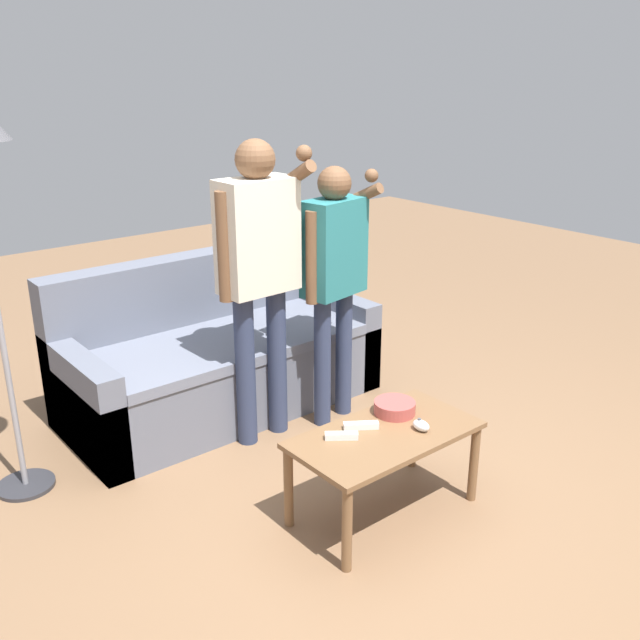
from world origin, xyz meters
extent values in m
plane|color=brown|center=(0.00, 0.00, 0.00)|extent=(12.00, 12.00, 0.00)
cube|color=slate|center=(-0.04, 1.34, 0.21)|extent=(1.86, 0.85, 0.41)
cube|color=slate|center=(-0.04, 1.27, 0.44)|extent=(1.58, 0.73, 0.06)
cube|color=slate|center=(-0.04, 1.67, 0.65)|extent=(1.86, 0.18, 0.48)
cube|color=slate|center=(-0.89, 1.34, 0.28)|extent=(0.14, 0.85, 0.57)
cube|color=slate|center=(0.82, 1.34, 0.28)|extent=(0.14, 0.85, 0.57)
cube|color=brown|center=(-0.04, -0.08, 0.41)|extent=(0.87, 0.46, 0.03)
cylinder|color=brown|center=(-0.44, -0.28, 0.20)|extent=(0.04, 0.04, 0.39)
cylinder|color=brown|center=(0.36, -0.28, 0.20)|extent=(0.04, 0.04, 0.39)
cylinder|color=brown|center=(-0.44, 0.12, 0.20)|extent=(0.04, 0.04, 0.39)
cylinder|color=brown|center=(0.36, 0.12, 0.20)|extent=(0.04, 0.04, 0.39)
cylinder|color=#B24C47|center=(0.12, 0.03, 0.45)|extent=(0.20, 0.20, 0.06)
ellipsoid|color=white|center=(0.10, -0.17, 0.44)|extent=(0.06, 0.09, 0.05)
cylinder|color=#4C4C51|center=(0.10, -0.16, 0.47)|extent=(0.02, 0.02, 0.01)
cylinder|color=#2D2D33|center=(-1.27, 1.19, 0.01)|extent=(0.28, 0.28, 0.02)
cylinder|color=gray|center=(-1.27, 1.19, 0.85)|extent=(0.03, 0.03, 1.66)
cylinder|color=#2D3856|center=(-0.16, 0.87, 0.43)|extent=(0.11, 0.11, 0.86)
cylinder|color=#2D3856|center=(0.05, 0.88, 0.43)|extent=(0.11, 0.11, 0.86)
cube|color=beige|center=(-0.06, 0.87, 1.15)|extent=(0.41, 0.23, 0.59)
sphere|color=brown|center=(-0.06, 0.87, 1.54)|extent=(0.20, 0.20, 0.20)
cylinder|color=brown|center=(-0.26, 0.87, 1.13)|extent=(0.08, 0.08, 0.56)
cylinder|color=beige|center=(0.15, 0.88, 1.27)|extent=(0.08, 0.08, 0.28)
cylinder|color=brown|center=(0.15, 0.81, 1.44)|extent=(0.08, 0.28, 0.19)
sphere|color=brown|center=(0.15, 0.75, 1.57)|extent=(0.08, 0.08, 0.08)
cylinder|color=#2D3856|center=(0.30, 0.77, 0.39)|extent=(0.10, 0.10, 0.77)
cylinder|color=#2D3856|center=(0.49, 0.81, 0.39)|extent=(0.10, 0.10, 0.77)
cube|color=#28757A|center=(0.39, 0.79, 1.04)|extent=(0.40, 0.25, 0.53)
sphere|color=brown|center=(0.39, 0.79, 1.39)|extent=(0.18, 0.18, 0.18)
cylinder|color=brown|center=(0.21, 0.76, 1.02)|extent=(0.07, 0.07, 0.50)
cylinder|color=#28757A|center=(0.57, 0.82, 1.14)|extent=(0.07, 0.07, 0.25)
cylinder|color=brown|center=(0.58, 0.77, 1.31)|extent=(0.10, 0.26, 0.16)
sphere|color=brown|center=(0.59, 0.72, 1.42)|extent=(0.07, 0.07, 0.07)
cube|color=white|center=(-0.23, 0.00, 0.43)|extent=(0.14, 0.12, 0.03)
cylinder|color=silver|center=(-0.25, 0.02, 0.45)|extent=(0.01, 0.01, 0.00)
cube|color=silver|center=(-0.20, -0.02, 0.45)|extent=(0.02, 0.02, 0.00)
cube|color=white|center=(-0.10, 0.02, 0.43)|extent=(0.15, 0.12, 0.03)
cylinder|color=silver|center=(-0.13, 0.03, 0.45)|extent=(0.01, 0.01, 0.00)
cube|color=silver|center=(-0.06, -0.01, 0.45)|extent=(0.02, 0.02, 0.00)
camera|label=1|loc=(-2.05, -2.07, 1.97)|focal=39.50mm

